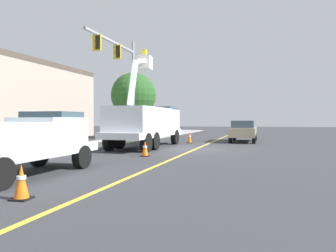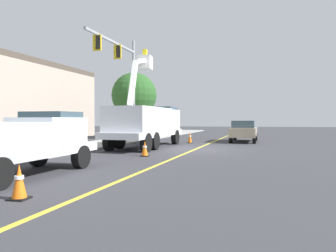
{
  "view_description": "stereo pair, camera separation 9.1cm",
  "coord_description": "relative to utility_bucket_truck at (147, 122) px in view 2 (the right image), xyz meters",
  "views": [
    {
      "loc": [
        -18.58,
        -1.87,
        1.78
      ],
      "look_at": [
        -0.7,
        1.54,
        1.4
      ],
      "focal_mm": 33.32,
      "sensor_mm": 36.0,
      "label": 1
    },
    {
      "loc": [
        -18.56,
        -1.96,
        1.78
      ],
      "look_at": [
        -0.7,
        1.54,
        1.4
      ],
      "focal_mm": 33.32,
      "sensor_mm": 36.0,
      "label": 2
    }
  ],
  "objects": [
    {
      "name": "traffic_signal_mast",
      "position": [
        2.55,
        2.54,
        3.9
      ],
      "size": [
        7.1,
        1.04,
        8.07
      ],
      "color": "gray",
      "rests_on": "ground"
    },
    {
      "name": "street_tree_right",
      "position": [
        8.84,
        3.6,
        2.47
      ],
      "size": [
        4.27,
        4.27,
        6.21
      ],
      "color": "brown",
      "rests_on": "ground"
    },
    {
      "name": "ground",
      "position": [
        -0.96,
        -3.26,
        -1.6
      ],
      "size": [
        120.0,
        120.0,
        0.0
      ],
      "primitive_type": "plane",
      "color": "#38383D"
    },
    {
      "name": "traffic_cone_mid_front",
      "position": [
        -4.98,
        -1.22,
        -1.23
      ],
      "size": [
        0.4,
        0.4,
        0.75
      ],
      "color": "black",
      "rests_on": "ground"
    },
    {
      "name": "traffic_cone_leading",
      "position": [
        -13.37,
        -0.63,
        -1.21
      ],
      "size": [
        0.4,
        0.4,
        0.8
      ],
      "color": "black",
      "rests_on": "ground"
    },
    {
      "name": "lane_centre_stripe",
      "position": [
        -0.96,
        -3.26,
        -1.6
      ],
      "size": [
        49.69,
        5.88,
        0.01
      ],
      "primitive_type": "cube",
      "rotation": [
        0.0,
        0.0,
        -0.11
      ],
      "color": "yellow",
      "rests_on": "ground"
    },
    {
      "name": "service_pickup_truck",
      "position": [
        -10.77,
        1.23,
        -0.48
      ],
      "size": [
        5.8,
        2.73,
        2.06
      ],
      "color": "white",
      "rests_on": "ground"
    },
    {
      "name": "traffic_cone_mid_rear",
      "position": [
        3.87,
        -2.33,
        -1.19
      ],
      "size": [
        0.4,
        0.4,
        0.84
      ],
      "color": "black",
      "rests_on": "ground"
    },
    {
      "name": "sidewalk_far_side",
      "position": [
        -0.14,
        3.87,
        -1.54
      ],
      "size": [
        60.02,
        10.44,
        0.12
      ],
      "primitive_type": "cube",
      "rotation": [
        0.0,
        0.0,
        -0.11
      ],
      "color": "#9E9E99",
      "rests_on": "ground"
    },
    {
      "name": "utility_bucket_truck",
      "position": [
        0.0,
        0.0,
        0.0
      ],
      "size": [
        8.43,
        3.42,
        6.59
      ],
      "color": "white",
      "rests_on": "ground"
    },
    {
      "name": "passing_minivan",
      "position": [
        6.0,
        -6.41,
        -0.63
      ],
      "size": [
        4.99,
        2.44,
        1.69
      ],
      "color": "tan",
      "rests_on": "ground"
    }
  ]
}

